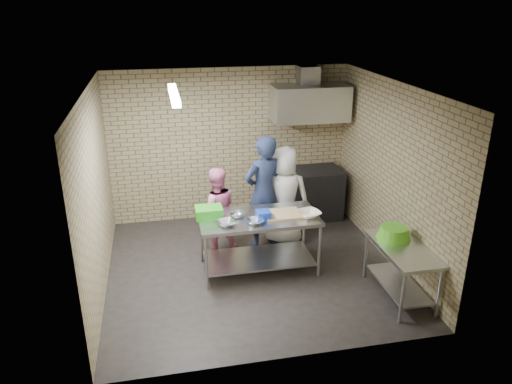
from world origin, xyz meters
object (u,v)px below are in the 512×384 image
green_crate (209,212)px  green_basin (394,233)px  stove (307,194)px  prep_table (259,243)px  man_navy (264,193)px  side_counter (400,272)px  bottle_red (309,105)px  blue_tub (264,215)px  woman_pink (216,211)px  woman_white (284,196)px  bottle_green (331,105)px

green_crate → green_basin: bearing=-21.6°
stove → green_basin: bearing=-80.2°
prep_table → man_navy: bearing=72.0°
prep_table → side_counter: (1.71, -1.08, -0.05)m
green_crate → bottle_red: size_ratio=2.12×
side_counter → man_navy: size_ratio=0.65×
blue_tub → bottle_red: 2.62m
bottle_red → woman_pink: bottle_red is taller
bottle_red → woman_pink: (-1.84, -1.22, -1.33)m
green_crate → woman_white: (1.30, 0.69, -0.13)m
bottle_red → green_crate: bearing=-138.2°
side_counter → blue_tub: (-1.66, 0.98, 0.55)m
bottle_green → woman_white: bearing=-135.3°
stove → woman_pink: size_ratio=0.86×
side_counter → bottle_green: 3.41m
side_counter → bottle_green: size_ratio=8.00×
green_basin → bottle_green: (0.02, 2.74, 1.18)m
stove → green_crate: bearing=-141.6°
green_crate → woman_pink: woman_pink is taller
prep_table → stove: bearing=53.1°
green_basin → woman_white: woman_white is taller
blue_tub → green_basin: (1.64, -0.73, -0.09)m
green_crate → blue_tub: bearing=-16.3°
green_basin → woman_white: bearing=123.6°
blue_tub → bottle_green: bottle_green is taller
side_counter → woman_white: bearing=120.4°
green_crate → prep_table: bearing=-9.7°
prep_table → stove: (1.26, 1.67, 0.02)m
side_counter → blue_tub: blue_tub is taller
green_crate → bottle_green: bearing=36.7°
blue_tub → stove: bearing=55.7°
bottle_red → prep_table: bearing=-124.4°
prep_table → side_counter: prep_table is taller
green_crate → blue_tub: green_crate is taller
prep_table → bottle_green: 3.02m
green_basin → woman_pink: size_ratio=0.33×
prep_table → green_basin: 1.92m
blue_tub → woman_white: (0.55, 0.91, -0.11)m
side_counter → bottle_red: bottle_red is taller
blue_tub → bottle_green: bearing=50.5°
woman_pink → bottle_green: bearing=-154.9°
man_navy → bottle_green: bearing=-159.5°
green_basin → side_counter: bearing=-85.4°
bottle_red → man_navy: (-1.08, -1.20, -1.10)m
green_crate → woman_white: woman_white is taller
stove → man_navy: bearing=-136.9°
side_counter → bottle_red: size_ratio=6.67×
side_counter → green_basin: size_ratio=2.61×
woman_white → green_crate: bearing=49.3°
prep_table → woman_white: woman_white is taller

